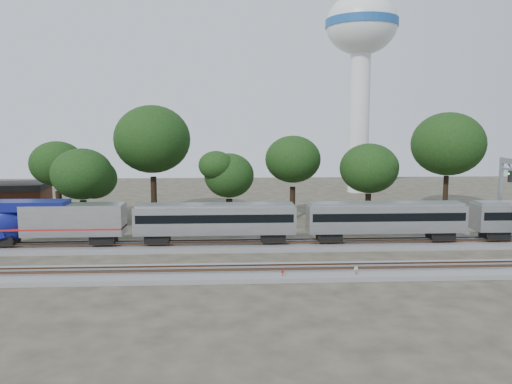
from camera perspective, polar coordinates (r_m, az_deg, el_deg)
ground at (r=47.33m, az=-2.14°, el=-8.07°), size 160.00×160.00×0.00m
track_far at (r=53.08m, az=-2.24°, el=-6.13°), size 160.00×5.00×0.73m
track_near at (r=43.42m, az=-2.07°, el=-9.22°), size 160.00×5.00×0.73m
train at (r=58.44m, az=23.22°, el=-2.57°), size 105.36×3.00×4.43m
switch_stand_red at (r=41.84m, az=3.06°, el=-9.33°), size 0.29×0.07×0.91m
switch_stand_white at (r=43.00m, az=11.36°, el=-8.85°), size 0.33×0.15×1.09m
switch_lever at (r=42.82m, az=9.37°, el=-9.63°), size 0.56×0.42×0.30m
water_tower at (r=100.62m, az=11.92°, el=16.02°), size 13.65×13.65×37.78m
brick_building at (r=78.43m, az=-26.30°, el=-0.83°), size 10.82×8.19×4.85m
tree_1 at (r=70.24m, az=-21.79°, el=3.01°), size 8.05×8.05×11.34m
tree_2 at (r=63.96m, az=-19.27°, el=1.93°), size 7.13×7.13×10.05m
tree_3 at (r=69.17m, az=-11.76°, el=5.91°), size 11.20×11.20×15.79m
tree_4 at (r=63.41m, az=-3.09°, el=1.88°), size 6.67×6.67×9.40m
tree_5 at (r=68.64m, az=4.23°, el=3.74°), size 8.43×8.43×11.88m
tree_6 at (r=66.71m, az=12.79°, el=2.64°), size 7.45×7.45×10.50m
tree_7 at (r=78.93m, az=21.08°, el=5.14°), size 10.36×10.36×14.61m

